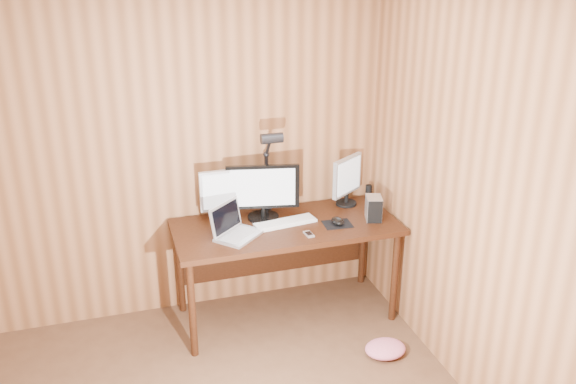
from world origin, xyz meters
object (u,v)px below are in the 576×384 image
keyboard (285,222)px  mouse (338,221)px  laptop (233,228)px  desk_lamp (269,160)px  desk (283,236)px  monitor_right (347,180)px  hard_drive (374,208)px  speaker (369,192)px  monitor_center (263,191)px  phone (309,234)px  monitor_left (224,194)px

keyboard → mouse: bearing=-26.6°
laptop → desk_lamp: (0.34, 0.29, 0.37)m
desk → keyboard: 0.14m
monitor_right → hard_drive: bearing=-109.7°
speaker → desk_lamp: 0.89m
laptop → monitor_center: bearing=-3.8°
monitor_right → desk_lamp: desk_lamp is taller
mouse → desk: bearing=147.0°
monitor_right → phone: (-0.45, -0.43, -0.20)m
speaker → monitor_center: bearing=-173.0°
hard_drive → monitor_right: bearing=121.9°
desk → speaker: bearing=13.9°
keyboard → phone: (0.10, -0.22, -0.00)m
monitor_center → desk: bearing=-20.5°
keyboard → desk_lamp: size_ratio=0.68×
laptop → desk_lamp: bearing=-2.2°
phone → desk: bearing=105.4°
monitor_right → speaker: 0.25m
monitor_center → monitor_right: 0.68m
laptop → phone: bearing=-58.7°
monitor_left → hard_drive: bearing=-16.8°
laptop → keyboard: size_ratio=0.86×
monitor_right → mouse: monitor_right is taller
phone → speaker: (0.65, 0.47, 0.05)m
mouse → monitor_center: bearing=145.4°
monitor_center → mouse: monitor_center is taller
laptop → phone: 0.52m
keyboard → hard_drive: bearing=-17.9°
mouse → speaker: (0.40, 0.36, 0.04)m
desk → mouse: (0.35, -0.18, 0.15)m
monitor_left → hard_drive: (1.04, -0.29, -0.12)m
keyboard → desk_lamp: 0.46m
monitor_center → monitor_right: size_ratio=1.36×
mouse → phone: (-0.25, -0.10, -0.02)m
monitor_left → monitor_right: size_ratio=1.01×
phone → keyboard: bearing=110.0°
desk_lamp → laptop: bearing=-123.1°
hard_drive → phone: 0.55m
laptop → keyboard: laptop is taller
monitor_left → keyboard: bearing=-25.0°
hard_drive → phone: (-0.53, -0.11, -0.08)m
desk → laptop: laptop is taller
hard_drive → speaker: hard_drive is taller
keyboard → desk_lamp: bearing=97.0°
keyboard → hard_drive: 0.65m
monitor_center → monitor_right: (0.68, 0.07, -0.01)m
hard_drive → speaker: (0.12, 0.36, -0.03)m
monitor_left → hard_drive: monitor_left is taller
desk → monitor_right: bearing=14.7°
monitor_left → phone: bearing=-39.6°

